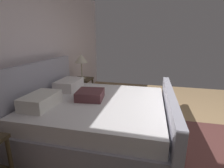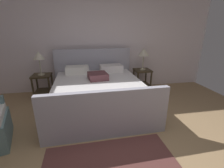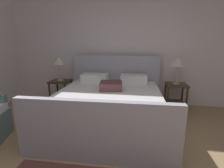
{
  "view_description": "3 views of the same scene",
  "coord_description": "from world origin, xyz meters",
  "px_view_note": "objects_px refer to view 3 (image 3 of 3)",
  "views": [
    {
      "loc": [
        -2.63,
        0.92,
        1.57
      ],
      "look_at": [
        -0.01,
        1.6,
        0.82
      ],
      "focal_mm": 27.2,
      "sensor_mm": 36.0,
      "label": 1
    },
    {
      "loc": [
        -0.54,
        -1.43,
        1.66
      ],
      "look_at": [
        -0.03,
        1.48,
        0.63
      ],
      "focal_mm": 25.22,
      "sensor_mm": 36.0,
      "label": 2
    },
    {
      "loc": [
        0.23,
        -1.08,
        1.44
      ],
      "look_at": [
        -0.2,
        1.56,
        0.8
      ],
      "focal_mm": 26.81,
      "sensor_mm": 36.0,
      "label": 3
    }
  ],
  "objects_px": {
    "nightstand_right": "(176,93)",
    "bed": "(109,105)",
    "table_lamp_left": "(59,61)",
    "nightstand_left": "(61,88)",
    "table_lamp_right": "(178,62)"
  },
  "relations": [
    {
      "from": "nightstand_right",
      "to": "bed",
      "type": "bearing_deg",
      "value": -147.74
    },
    {
      "from": "nightstand_right",
      "to": "table_lamp_left",
      "type": "xyz_separation_m",
      "value": [
        -2.65,
        -0.07,
        0.65
      ]
    },
    {
      "from": "nightstand_left",
      "to": "table_lamp_left",
      "type": "xyz_separation_m",
      "value": [
        -0.0,
        0.0,
        0.65
      ]
    },
    {
      "from": "table_lamp_right",
      "to": "nightstand_left",
      "type": "height_order",
      "value": "table_lamp_right"
    },
    {
      "from": "table_lamp_right",
      "to": "nightstand_left",
      "type": "xyz_separation_m",
      "value": [
        -2.65,
        -0.07,
        -0.67
      ]
    },
    {
      "from": "table_lamp_right",
      "to": "nightstand_left",
      "type": "relative_size",
      "value": 0.98
    },
    {
      "from": "nightstand_right",
      "to": "table_lamp_right",
      "type": "relative_size",
      "value": 1.02
    },
    {
      "from": "bed",
      "to": "table_lamp_right",
      "type": "height_order",
      "value": "table_lamp_right"
    },
    {
      "from": "table_lamp_right",
      "to": "nightstand_right",
      "type": "bearing_deg",
      "value": -116.57
    },
    {
      "from": "bed",
      "to": "table_lamp_right",
      "type": "xyz_separation_m",
      "value": [
        1.33,
        0.84,
        0.72
      ]
    },
    {
      "from": "table_lamp_right",
      "to": "table_lamp_left",
      "type": "relative_size",
      "value": 1.03
    },
    {
      "from": "nightstand_left",
      "to": "table_lamp_left",
      "type": "bearing_deg",
      "value": 135.0
    },
    {
      "from": "nightstand_left",
      "to": "table_lamp_right",
      "type": "bearing_deg",
      "value": 1.42
    },
    {
      "from": "bed",
      "to": "nightstand_right",
      "type": "distance_m",
      "value": 1.57
    },
    {
      "from": "bed",
      "to": "table_lamp_left",
      "type": "relative_size",
      "value": 3.96
    }
  ]
}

